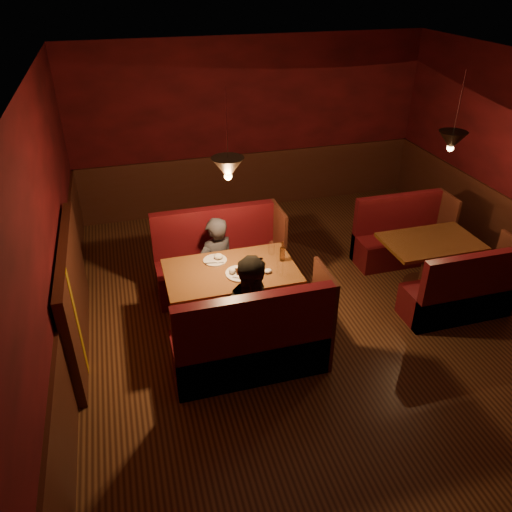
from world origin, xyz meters
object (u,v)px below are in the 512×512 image
object	(u,v)px
main_bench_far	(219,265)
main_bench_near	(254,347)
diner_b	(255,296)
diner_a	(215,246)
main_table	(233,283)
second_table	(429,252)
second_bench_near	(462,296)
second_bench_far	(400,240)

from	to	relation	value
main_bench_far	main_bench_near	xyz separation A→B (m)	(0.00, -1.72, 0.00)
diner_b	diner_a	bearing A→B (deg)	95.67
main_table	diner_a	xyz separation A→B (m)	(-0.06, 0.69, 0.13)
main_bench_near	second_table	world-z (taller)	main_bench_near
main_table	second_table	bearing A→B (deg)	3.24
second_table	second_bench_near	distance (m)	0.77
main_bench_near	diner_b	distance (m)	0.54
diner_b	second_table	bearing A→B (deg)	12.86
main_bench_far	second_table	xyz separation A→B (m)	(2.72, -0.70, 0.16)
main_bench_near	second_table	xyz separation A→B (m)	(2.72, 1.02, 0.16)
main_table	main_bench_near	world-z (taller)	main_bench_near
main_bench_far	diner_a	bearing A→B (deg)	-114.21
second_bench_far	diner_b	size ratio (longest dim) A/B	0.86
second_bench_far	main_bench_far	bearing A→B (deg)	-179.14
second_bench_far	second_bench_near	xyz separation A→B (m)	(0.00, -1.49, 0.00)
second_bench_far	diner_a	size ratio (longest dim) A/B	0.92
second_table	diner_b	distance (m)	2.72
main_bench_far	diner_b	xyz separation A→B (m)	(0.10, -1.42, 0.44)
main_bench_near	main_table	bearing A→B (deg)	91.16
second_bench_near	diner_a	distance (m)	3.13
diner_a	main_bench_far	bearing A→B (deg)	-135.54
second_bench_near	main_table	bearing A→B (deg)	167.92
second_bench_far	diner_b	world-z (taller)	diner_b
main_table	second_bench_near	xyz separation A→B (m)	(2.76, -0.59, -0.31)
main_bench_far	main_bench_near	distance (m)	1.72
main_bench_near	second_bench_near	distance (m)	2.76
second_table	second_bench_far	distance (m)	0.77
second_bench_near	diner_b	distance (m)	2.69
second_bench_far	second_bench_near	size ratio (longest dim) A/B	1.00
diner_a	diner_b	world-z (taller)	diner_b
main_table	main_bench_far	world-z (taller)	main_bench_far
main_bench_far	diner_b	world-z (taller)	diner_b
main_bench_far	main_bench_near	world-z (taller)	same
second_table	second_bench_near	size ratio (longest dim) A/B	0.90
main_bench_near	diner_b	size ratio (longest dim) A/B	1.04
main_table	diner_a	distance (m)	0.70
main_table	second_table	size ratio (longest dim) A/B	1.21
main_bench_far	second_bench_far	xyz separation A→B (m)	(2.74, 0.04, -0.05)
main_bench_near	diner_b	xyz separation A→B (m)	(0.10, 0.30, 0.44)
second_bench_far	diner_a	xyz separation A→B (m)	(-2.82, -0.21, 0.44)
second_table	diner_b	world-z (taller)	diner_b
main_bench_near	diner_a	world-z (taller)	diner_a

